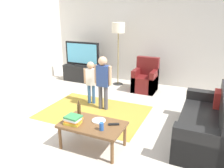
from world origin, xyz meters
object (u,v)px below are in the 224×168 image
tv_remote (114,124)px  plate (99,120)px  coffee_table (93,126)px  couch (210,125)px  tv_stand (83,73)px  bottle (79,111)px  soda_can (101,126)px  tv (82,54)px  armchair (146,80)px  child_center (103,78)px  floor_lamp (118,31)px  book_stack (73,120)px  child_near_tv (91,79)px

tv_remote → plate: (-0.27, 0.02, -0.00)m
coffee_table → couch: bearing=29.8°
tv_stand → bottle: (1.67, -2.89, 0.30)m
tv_remote → soda_can: 0.25m
tv → couch: (3.66, -2.00, -0.56)m
armchair → child_center: bearing=-108.1°
tv → soda_can: 3.80m
child_center → plate: 1.41m
floor_lamp → coffee_table: bearing=-74.3°
tv → floor_lamp: (1.09, 0.17, 0.70)m
book_stack → tv_remote: bearing=20.4°
tv → tv_remote: bearing=-51.4°
tv → plate: bearing=-54.7°
armchair → plate: (0.04, -2.83, 0.13)m
tv_stand → coffee_table: tv_stand is taller
child_near_tv → child_center: child_center is taller
child_center → book_stack: child_center is taller
tv → tv_remote: tv is taller
floor_lamp → soda_can: bearing=-71.3°
tv_stand → book_stack: 3.55m
tv → plate: size_ratio=5.00×
tv_remote → book_stack: bearing=172.0°
plate → couch: bearing=27.4°
tv → soda_can: (2.19, -3.09, -0.37)m
book_stack → soda_can: (0.49, 0.00, -0.00)m
tv → book_stack: size_ratio=4.06×
tv → child_near_tv: (1.07, -1.40, -0.24)m
child_center → armchair: bearing=71.9°
child_near_tv → soda_can: size_ratio=8.36×
floor_lamp → coffee_table: size_ratio=1.78×
tv_stand → book_stack: book_stack is taller
tv_stand → armchair: (1.98, -0.04, 0.05)m
soda_can → tv_remote: bearing=65.6°
book_stack → soda_can: 0.49m
floor_lamp → soda_can: floor_lamp is taller
couch → child_center: child_center is taller
couch → armchair: (-1.68, 1.98, 0.01)m
book_stack → tv_remote: book_stack is taller
child_near_tv → coffee_table: size_ratio=1.00×
couch → bottle: 2.19m
child_near_tv → book_stack: size_ratio=3.71×
plate → soda_can: bearing=-54.7°
coffee_table → plate: (0.05, 0.12, 0.06)m
armchair → tv_stand: bearing=178.9°
floor_lamp → bottle: (0.58, -3.04, -1.00)m
tv_stand → couch: bearing=-28.9°
tv_remote → couch: bearing=4.1°
child_near_tv → plate: bearing=-56.8°
child_near_tv → bottle: (0.60, -1.47, -0.06)m
soda_can → armchair: bearing=93.9°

